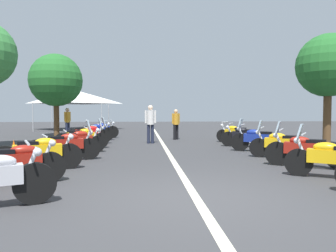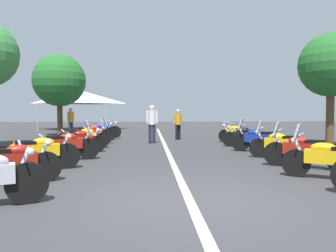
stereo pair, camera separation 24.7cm
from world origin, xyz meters
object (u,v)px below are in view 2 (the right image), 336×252
at_px(motorcycle_left_row_4, 76,141).
at_px(motorcycle_right_row_1, 331,159).
at_px(bystander_0, 152,121).
at_px(bystander_1, 71,120).
at_px(motorcycle_left_row_8, 102,130).
at_px(motorcycle_right_row_5, 247,136).
at_px(event_tent, 79,97).
at_px(motorcycle_right_row_2, 305,150).
at_px(motorcycle_left_row_2, 37,152).
at_px(traffic_cone_1, 14,150).
at_px(motorcycle_left_row_5, 83,137).
at_px(motorcycle_right_row_4, 258,139).
at_px(bystander_2, 178,122).
at_px(motorcycle_left_row_3, 63,145).
at_px(motorcycle_left_row_7, 96,131).
at_px(motorcycle_left_row_6, 90,134).
at_px(motorcycle_right_row_6, 237,133).
at_px(roadside_tree_1, 331,65).
at_px(motorcycle_left_row_1, 11,162).
at_px(roadside_tree_2, 59,81).

bearing_deg(motorcycle_left_row_4, motorcycle_right_row_1, -60.61).
relative_size(bystander_0, bystander_1, 1.05).
relative_size(motorcycle_left_row_8, motorcycle_right_row_5, 1.11).
distance_m(motorcycle_right_row_1, bystander_1, 15.33).
distance_m(bystander_1, event_tent, 7.30).
distance_m(motorcycle_left_row_4, motorcycle_right_row_2, 7.46).
bearing_deg(motorcycle_right_row_2, motorcycle_right_row_5, -57.78).
distance_m(motorcycle_left_row_2, traffic_cone_1, 2.45).
bearing_deg(motorcycle_left_row_2, motorcycle_left_row_5, 69.27).
relative_size(motorcycle_right_row_4, bystander_1, 1.08).
relative_size(motorcycle_left_row_2, bystander_0, 1.19).
distance_m(motorcycle_right_row_5, event_tent, 16.71).
bearing_deg(bystander_2, event_tent, -0.94).
distance_m(motorcycle_left_row_3, motorcycle_right_row_2, 6.87).
relative_size(motorcycle_left_row_7, bystander_2, 1.31).
xyz_separation_m(motorcycle_left_row_8, motorcycle_right_row_1, (-11.19, -6.55, -0.00)).
relative_size(motorcycle_left_row_5, motorcycle_left_row_6, 1.03).
xyz_separation_m(motorcycle_left_row_3, motorcycle_right_row_1, (-3.10, -6.53, -0.01)).
distance_m(motorcycle_right_row_6, bystander_0, 4.05).
bearing_deg(roadside_tree_1, motorcycle_right_row_4, 113.29).
bearing_deg(motorcycle_left_row_8, motorcycle_right_row_2, -69.88).
height_order(motorcycle_left_row_3, motorcycle_left_row_5, motorcycle_left_row_3).
xyz_separation_m(motorcycle_left_row_6, motorcycle_left_row_7, (1.63, 0.03, -0.00)).
height_order(motorcycle_left_row_5, roadside_tree_1, roadside_tree_1).
distance_m(motorcycle_left_row_5, bystander_2, 5.56).
relative_size(motorcycle_left_row_7, event_tent, 0.38).
xyz_separation_m(motorcycle_right_row_5, bystander_0, (1.80, 3.89, 0.59)).
bearing_deg(motorcycle_right_row_5, motorcycle_left_row_7, 1.77).
relative_size(motorcycle_left_row_1, motorcycle_left_row_6, 0.93).
bearing_deg(motorcycle_right_row_2, motorcycle_left_row_3, 17.60).
xyz_separation_m(motorcycle_left_row_5, event_tent, (13.43, 3.08, 2.19)).
bearing_deg(motorcycle_right_row_1, motorcycle_left_row_2, 20.96).
relative_size(motorcycle_right_row_6, bystander_2, 1.00).
height_order(bystander_1, bystander_2, bystander_1).
bearing_deg(motorcycle_right_row_4, motorcycle_right_row_1, 120.11).
relative_size(motorcycle_right_row_5, roadside_tree_2, 0.39).
bearing_deg(motorcycle_right_row_5, motorcycle_right_row_6, -65.27).
height_order(motorcycle_left_row_8, event_tent, event_tent).
height_order(motorcycle_left_row_8, bystander_0, bystander_0).
bearing_deg(roadside_tree_2, motorcycle_right_row_2, -140.29).
relative_size(motorcycle_left_row_1, motorcycle_right_row_1, 1.04).
relative_size(motorcycle_left_row_2, bystander_1, 1.24).
relative_size(motorcycle_right_row_1, roadside_tree_2, 0.38).
distance_m(bystander_2, event_tent, 12.24).
bearing_deg(motorcycle_right_row_5, bystander_2, -27.10).
xyz_separation_m(traffic_cone_1, roadside_tree_2, (9.30, 1.13, 3.01)).
xyz_separation_m(motorcycle_right_row_2, bystander_0, (6.63, 3.96, 0.57)).
distance_m(traffic_cone_1, bystander_0, 6.35).
xyz_separation_m(motorcycle_left_row_8, bystander_1, (1.48, 2.07, 0.52)).
xyz_separation_m(traffic_cone_1, bystander_2, (6.44, -5.71, 0.63)).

